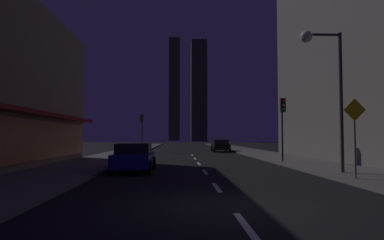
{
  "coord_description": "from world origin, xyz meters",
  "views": [
    {
      "loc": [
        -1.36,
        -8.89,
        1.8
      ],
      "look_at": [
        0.0,
        24.72,
        3.42
      ],
      "focal_mm": 31.96,
      "sensor_mm": 36.0,
      "label": 1
    }
  ],
  "objects_px": {
    "street_lamp_right": "(323,66)",
    "fire_hydrant_far_left": "(119,154)",
    "car_parked_far": "(220,145)",
    "traffic_light_far_left": "(142,124)",
    "traffic_light_near_right": "(283,115)",
    "pedestrian_crossing_sign": "(355,131)",
    "car_parked_near": "(134,157)"
  },
  "relations": [
    {
      "from": "traffic_light_far_left",
      "to": "car_parked_far",
      "type": "bearing_deg",
      "value": 5.82
    },
    {
      "from": "car_parked_near",
      "to": "traffic_light_far_left",
      "type": "distance_m",
      "value": 21.73
    },
    {
      "from": "traffic_light_near_right",
      "to": "street_lamp_right",
      "type": "bearing_deg",
      "value": -91.04
    },
    {
      "from": "car_parked_far",
      "to": "fire_hydrant_far_left",
      "type": "bearing_deg",
      "value": -125.35
    },
    {
      "from": "pedestrian_crossing_sign",
      "to": "traffic_light_far_left",
      "type": "bearing_deg",
      "value": 113.21
    },
    {
      "from": "car_parked_near",
      "to": "street_lamp_right",
      "type": "height_order",
      "value": "street_lamp_right"
    },
    {
      "from": "traffic_light_far_left",
      "to": "car_parked_near",
      "type": "bearing_deg",
      "value": -84.95
    },
    {
      "from": "pedestrian_crossing_sign",
      "to": "car_parked_far",
      "type": "bearing_deg",
      "value": 94.27
    },
    {
      "from": "car_parked_near",
      "to": "fire_hydrant_far_left",
      "type": "xyz_separation_m",
      "value": [
        -2.3,
        9.04,
        -0.29
      ]
    },
    {
      "from": "traffic_light_near_right",
      "to": "fire_hydrant_far_left",
      "type": "bearing_deg",
      "value": 158.47
    },
    {
      "from": "fire_hydrant_far_left",
      "to": "street_lamp_right",
      "type": "bearing_deg",
      "value": -44.62
    },
    {
      "from": "fire_hydrant_far_left",
      "to": "street_lamp_right",
      "type": "height_order",
      "value": "street_lamp_right"
    },
    {
      "from": "car_parked_near",
      "to": "traffic_light_near_right",
      "type": "xyz_separation_m",
      "value": [
        9.1,
        4.54,
        2.45
      ]
    },
    {
      "from": "traffic_light_near_right",
      "to": "traffic_light_far_left",
      "type": "height_order",
      "value": "same"
    },
    {
      "from": "street_lamp_right",
      "to": "pedestrian_crossing_sign",
      "type": "height_order",
      "value": "street_lamp_right"
    },
    {
      "from": "car_parked_near",
      "to": "fire_hydrant_far_left",
      "type": "bearing_deg",
      "value": 104.27
    },
    {
      "from": "car_parked_near",
      "to": "street_lamp_right",
      "type": "distance_m",
      "value": 10.18
    },
    {
      "from": "car_parked_near",
      "to": "fire_hydrant_far_left",
      "type": "relative_size",
      "value": 6.48
    },
    {
      "from": "traffic_light_near_right",
      "to": "pedestrian_crossing_sign",
      "type": "relative_size",
      "value": 1.33
    },
    {
      "from": "car_parked_far",
      "to": "pedestrian_crossing_sign",
      "type": "xyz_separation_m",
      "value": [
        2.0,
        -26.81,
        1.28
      ]
    },
    {
      "from": "fire_hydrant_far_left",
      "to": "traffic_light_far_left",
      "type": "xyz_separation_m",
      "value": [
        0.4,
        12.46,
        2.74
      ]
    },
    {
      "from": "car_parked_far",
      "to": "traffic_light_far_left",
      "type": "height_order",
      "value": "traffic_light_far_left"
    },
    {
      "from": "car_parked_far",
      "to": "street_lamp_right",
      "type": "relative_size",
      "value": 0.64
    },
    {
      "from": "car_parked_far",
      "to": "traffic_light_far_left",
      "type": "distance_m",
      "value": 9.47
    },
    {
      "from": "fire_hydrant_far_left",
      "to": "traffic_light_near_right",
      "type": "relative_size",
      "value": 0.16
    },
    {
      "from": "street_lamp_right",
      "to": "fire_hydrant_far_left",
      "type": "bearing_deg",
      "value": 135.38
    },
    {
      "from": "traffic_light_near_right",
      "to": "pedestrian_crossing_sign",
      "type": "height_order",
      "value": "traffic_light_near_right"
    },
    {
      "from": "traffic_light_near_right",
      "to": "street_lamp_right",
      "type": "xyz_separation_m",
      "value": [
        -0.12,
        -6.63,
        1.87
      ]
    },
    {
      "from": "traffic_light_far_left",
      "to": "street_lamp_right",
      "type": "height_order",
      "value": "street_lamp_right"
    },
    {
      "from": "car_parked_near",
      "to": "pedestrian_crossing_sign",
      "type": "bearing_deg",
      "value": -25.47
    },
    {
      "from": "street_lamp_right",
      "to": "pedestrian_crossing_sign",
      "type": "relative_size",
      "value": 2.09
    },
    {
      "from": "traffic_light_far_left",
      "to": "fire_hydrant_far_left",
      "type": "bearing_deg",
      "value": -91.84
    }
  ]
}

